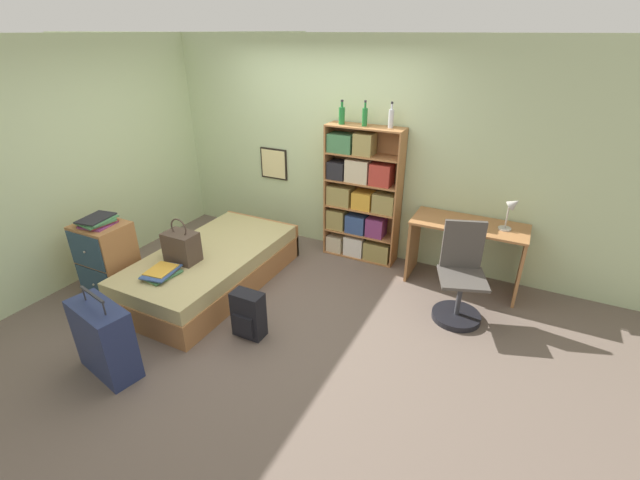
% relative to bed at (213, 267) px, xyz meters
% --- Properties ---
extents(ground_plane, '(14.00, 14.00, 0.00)m').
position_rel_bed_xyz_m(ground_plane, '(0.67, -0.02, -0.21)').
color(ground_plane, '#66564C').
extents(wall_back, '(10.00, 0.09, 2.60)m').
position_rel_bed_xyz_m(wall_back, '(0.67, 1.57, 1.09)').
color(wall_back, beige).
rests_on(wall_back, ground_plane).
extents(wall_left, '(0.06, 10.00, 2.60)m').
position_rel_bed_xyz_m(wall_left, '(-1.50, -0.02, 1.09)').
color(wall_left, beige).
rests_on(wall_left, ground_plane).
extents(bed, '(1.07, 2.08, 0.43)m').
position_rel_bed_xyz_m(bed, '(0.00, 0.00, 0.00)').
color(bed, '#A36B3D').
rests_on(bed, ground_plane).
extents(handbag, '(0.34, 0.23, 0.48)m').
position_rel_bed_xyz_m(handbag, '(-0.10, -0.31, 0.38)').
color(handbag, '#47382D').
rests_on(handbag, bed).
extents(book_stack_on_bed, '(0.32, 0.41, 0.06)m').
position_rel_bed_xyz_m(book_stack_on_bed, '(-0.08, -0.65, 0.25)').
color(book_stack_on_bed, '#99894C').
rests_on(book_stack_on_bed, bed).
extents(suitcase, '(0.63, 0.38, 0.78)m').
position_rel_bed_xyz_m(suitcase, '(0.12, -1.51, 0.11)').
color(suitcase, navy).
rests_on(suitcase, ground_plane).
extents(dresser, '(0.52, 0.45, 0.82)m').
position_rel_bed_xyz_m(dresser, '(-0.88, -0.64, 0.20)').
color(dresser, '#A36B3D').
rests_on(dresser, ground_plane).
extents(magazine_pile_on_dresser, '(0.34, 0.38, 0.08)m').
position_rel_bed_xyz_m(magazine_pile_on_dresser, '(-0.88, -0.65, 0.65)').
color(magazine_pile_on_dresser, '#7A336B').
rests_on(magazine_pile_on_dresser, dresser).
extents(bookcase, '(0.92, 0.29, 1.65)m').
position_rel_bed_xyz_m(bookcase, '(1.21, 1.37, 0.55)').
color(bookcase, '#A36B3D').
rests_on(bookcase, ground_plane).
extents(bottle_green, '(0.07, 0.07, 0.27)m').
position_rel_bed_xyz_m(bottle_green, '(0.95, 1.35, 1.54)').
color(bottle_green, '#1E6B2D').
rests_on(bottle_green, bookcase).
extents(bottle_brown, '(0.06, 0.06, 0.28)m').
position_rel_bed_xyz_m(bottle_brown, '(1.23, 1.37, 1.55)').
color(bottle_brown, '#1E6B2D').
rests_on(bottle_brown, bookcase).
extents(bottle_clear, '(0.06, 0.06, 0.28)m').
position_rel_bed_xyz_m(bottle_clear, '(1.52, 1.41, 1.55)').
color(bottle_clear, '#B7BCC1').
rests_on(bottle_clear, bookcase).
extents(desk, '(1.20, 0.53, 0.76)m').
position_rel_bed_xyz_m(desk, '(2.53, 1.26, 0.32)').
color(desk, '#A36B3D').
rests_on(desk, ground_plane).
extents(desk_lamp, '(0.18, 0.13, 0.37)m').
position_rel_bed_xyz_m(desk_lamp, '(2.90, 1.27, 0.79)').
color(desk_lamp, '#ADA89E').
rests_on(desk_lamp, desk).
extents(desk_chair, '(0.56, 0.56, 0.99)m').
position_rel_bed_xyz_m(desk_chair, '(2.59, 0.61, 0.11)').
color(desk_chair, black).
rests_on(desk_chair, ground_plane).
extents(backpack, '(0.30, 0.20, 0.46)m').
position_rel_bed_xyz_m(backpack, '(0.90, -0.58, 0.02)').
color(backpack, black).
rests_on(backpack, ground_plane).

